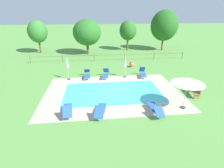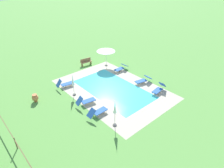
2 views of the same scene
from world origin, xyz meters
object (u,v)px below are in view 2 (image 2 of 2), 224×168
Objects in this scene: sun_lounger_north_end at (143,80)px; wooden_bench_lawn_side at (86,62)px; sun_lounger_north_far at (159,89)px; patio_umbrella_closed_row_west at (73,81)px; sun_lounger_north_mid at (121,68)px; patio_umbrella_closed_row_mid_west at (115,109)px; sun_lounger_north_near_steps at (86,101)px; sun_lounger_south_far at (98,112)px; sun_lounger_south_near_corner at (65,84)px; terracotta_urn_near_fence at (35,98)px; patio_umbrella_open_foreground at (106,50)px.

wooden_bench_lawn_side is (8.13, 1.97, 0.10)m from sun_lounger_north_end.
sun_lounger_north_far is 1.29× the size of wooden_bench_lawn_side.
patio_umbrella_closed_row_west is (2.99, 7.04, 1.23)m from sun_lounger_north_end.
patio_umbrella_closed_row_mid_west is (-6.88, 7.26, 1.31)m from sun_lounger_north_mid.
sun_lounger_north_near_steps reaches higher than sun_lounger_south_far.
patio_umbrella_closed_row_west is (5.31, 6.80, 1.21)m from sun_lounger_north_far.
sun_lounger_north_near_steps is at bearing 1.03° from patio_umbrella_closed_row_mid_west.
wooden_bench_lawn_side is at bearing -35.13° from sun_lounger_north_near_steps.
sun_lounger_south_near_corner is at bearing 42.64° from sun_lounger_north_far.
sun_lounger_south_near_corner is at bearing -0.40° from patio_umbrella_closed_row_mid_west.
sun_lounger_north_mid is 10.71m from terracotta_urn_near_fence.
sun_lounger_south_near_corner is 0.80× the size of patio_umbrella_closed_row_west.
sun_lounger_north_far is 2.59× the size of terracotta_urn_near_fence.
patio_umbrella_closed_row_mid_west is at bearing 113.47° from sun_lounger_north_end.
wooden_bench_lawn_side is (7.24, -5.10, 0.07)m from sun_lounger_north_near_steps.
sun_lounger_north_far is 7.11m from sun_lounger_south_far.
sun_lounger_south_near_corner reaches higher than wooden_bench_lawn_side.
patio_umbrella_closed_row_west is at bearing 66.96° from sun_lounger_north_end.
sun_lounger_south_far is at bearing 150.30° from wooden_bench_lawn_side.
sun_lounger_north_near_steps is at bearing -137.05° from terracotta_urn_near_fence.
sun_lounger_south_far is (1.21, 7.00, -0.00)m from sun_lounger_north_far.
patio_umbrella_closed_row_west is (-0.85, 7.31, 1.23)m from sun_lounger_north_mid.
sun_lounger_south_near_corner is at bearing -2.88° from patio_umbrella_closed_row_west.
patio_umbrella_closed_row_west is 3.88m from terracotta_urn_near_fence.
sun_lounger_north_near_steps is 4.13m from patio_umbrella_closed_row_mid_west.
sun_lounger_north_mid is at bearing -93.45° from terracotta_urn_near_fence.
sun_lounger_south_near_corner is at bearing -82.15° from terracotta_urn_near_fence.
sun_lounger_north_near_steps is at bearing 111.96° from sun_lounger_north_mid.
wooden_bench_lawn_side is at bearing -57.56° from sun_lounger_south_near_corner.
sun_lounger_north_end is (2.31, -0.24, -0.02)m from sun_lounger_north_far.
patio_umbrella_closed_row_mid_west is at bearing 179.60° from sun_lounger_south_near_corner.
patio_umbrella_open_foreground is 1.01× the size of patio_umbrella_closed_row_mid_west.
sun_lounger_south_near_corner is 3.51m from terracotta_urn_near_fence.
patio_umbrella_closed_row_west reaches higher than sun_lounger_north_mid.
sun_lounger_north_far reaches higher than wooden_bench_lawn_side.
sun_lounger_north_mid is 10.09m from patio_umbrella_closed_row_mid_west.
sun_lounger_north_mid is at bearing -170.32° from patio_umbrella_open_foreground.
patio_umbrella_closed_row_mid_west is (-8.01, 0.06, 1.27)m from sun_lounger_south_near_corner.
wooden_bench_lawn_side reaches higher than sun_lounger_north_end.
terracotta_urn_near_fence is (5.59, 3.18, 0.03)m from sun_lounger_south_far.
patio_umbrella_closed_row_mid_west reaches higher than sun_lounger_north_mid.
sun_lounger_north_near_steps is 8.85m from wooden_bench_lawn_side.
sun_lounger_north_near_steps is 2.43m from patio_umbrella_closed_row_west.
sun_lounger_north_end is 7.75m from patio_umbrella_closed_row_west.
sun_lounger_north_end is at bearing -97.15° from sun_lounger_north_near_steps.
patio_umbrella_open_foreground reaches higher than sun_lounger_north_near_steps.
patio_umbrella_closed_row_west is (2.11, -0.03, 1.20)m from sun_lounger_north_near_steps.
sun_lounger_north_mid is (2.96, -7.33, -0.03)m from sun_lounger_north_near_steps.
sun_lounger_north_far is at bearing -99.78° from sun_lounger_south_far.
wooden_bench_lawn_side is at bearing 13.63° from sun_lounger_north_end.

